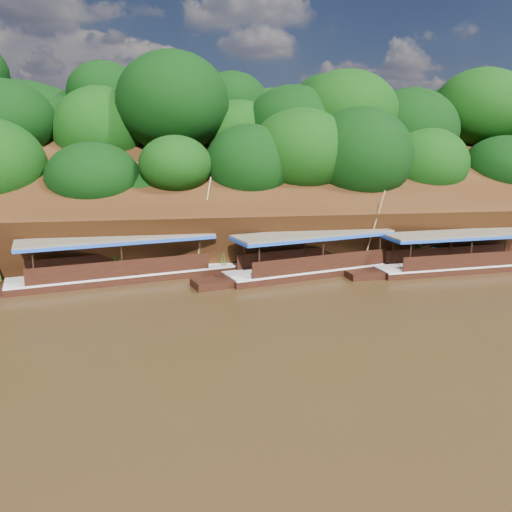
{
  "coord_description": "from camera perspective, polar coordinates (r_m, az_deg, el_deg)",
  "views": [
    {
      "loc": [
        -8.81,
        -21.87,
        8.03
      ],
      "look_at": [
        -4.04,
        7.0,
        1.52
      ],
      "focal_mm": 35.0,
      "sensor_mm": 36.0,
      "label": 1
    }
  ],
  "objects": [
    {
      "name": "boat_0",
      "position": [
        36.08,
        24.3,
        -0.52
      ],
      "size": [
        15.7,
        3.55,
        6.4
      ],
      "rotation": [
        0.0,
        0.0,
        0.09
      ],
      "color": "black",
      "rests_on": "ground"
    },
    {
      "name": "boat_2",
      "position": [
        31.55,
        -12.08,
        -1.34
      ],
      "size": [
        17.19,
        6.26,
        6.58
      ],
      "rotation": [
        0.0,
        0.0,
        0.24
      ],
      "color": "black",
      "rests_on": "ground"
    },
    {
      "name": "riverbank",
      "position": [
        45.87,
        1.76,
        4.84
      ],
      "size": [
        120.0,
        30.06,
        19.4
      ],
      "color": "black",
      "rests_on": "ground"
    },
    {
      "name": "boat_1",
      "position": [
        32.63,
        9.0,
        -0.76
      ],
      "size": [
        15.63,
        6.2,
        5.76
      ],
      "rotation": [
        0.0,
        0.0,
        0.27
      ],
      "color": "black",
      "rests_on": "ground"
    },
    {
      "name": "ground",
      "position": [
        24.91,
        11.96,
        -6.55
      ],
      "size": [
        160.0,
        160.0,
        0.0
      ],
      "primitive_type": "plane",
      "color": "black",
      "rests_on": "ground"
    },
    {
      "name": "reeds",
      "position": [
        32.65,
        0.36,
        -0.07
      ],
      "size": [
        51.51,
        2.09,
        2.17
      ],
      "color": "#275D17",
      "rests_on": "ground"
    }
  ]
}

